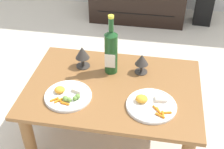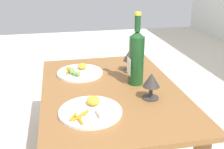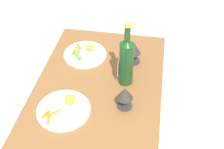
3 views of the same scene
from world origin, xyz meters
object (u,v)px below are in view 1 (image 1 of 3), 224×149
Objects in this scene: dining_table at (113,96)px; dinner_plate_left at (68,95)px; wine_bottle at (111,50)px; goblet_right at (142,61)px; dinner_plate_right at (151,105)px; goblet_left at (82,54)px; floor_speaker at (204,6)px.

dinner_plate_left is at bearing -149.50° from dining_table.
goblet_right is (0.19, 0.02, -0.07)m from wine_bottle.
dining_table is 0.28m from wine_bottle.
dinner_plate_left reaches higher than dining_table.
dinner_plate_right is at bearing -46.25° from wine_bottle.
goblet_left is 1.11× the size of goblet_right.
goblet_right is (0.15, 0.17, 0.16)m from dining_table.
dinner_plate_right is (-0.46, -1.91, 0.24)m from floor_speaker.
dinner_plate_left is 0.47m from dinner_plate_right.
wine_bottle reaches higher than floor_speaker.
goblet_left reaches higher than goblet_right.
dinner_plate_left is (-0.01, -0.30, -0.08)m from goblet_left.
wine_bottle is (-0.04, 0.15, 0.23)m from dining_table.
dining_table is 0.28m from dinner_plate_right.
dinner_plate_left is (-0.20, -0.28, -0.14)m from wine_bottle.
goblet_right is 0.32m from dinner_plate_right.
goblet_left is at bearing -114.43° from floor_speaker.
wine_bottle is at bearing -108.89° from floor_speaker.
floor_speaker is at bearing 68.72° from dining_table.
dinner_plate_left is (-0.93, -1.91, 0.24)m from floor_speaker.
floor_speaker is 1.44× the size of dinner_plate_left.
dinner_plate_left is (-0.38, -0.30, -0.08)m from goblet_right.
dinner_plate_left is at bearing -141.68° from goblet_right.
floor_speaker is 1.01× the size of wine_bottle.
goblet_left is 0.52× the size of dinner_plate_right.
dining_table is 7.89× the size of goblet_right.
wine_bottle is at bearing -173.70° from goblet_right.
wine_bottle is at bearing 104.19° from dining_table.
wine_bottle is at bearing 133.75° from dinner_plate_right.
goblet_left reaches higher than dinner_plate_left.
floor_speaker is at bearing 64.17° from dinner_plate_left.
dining_table reaches higher than floor_speaker.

